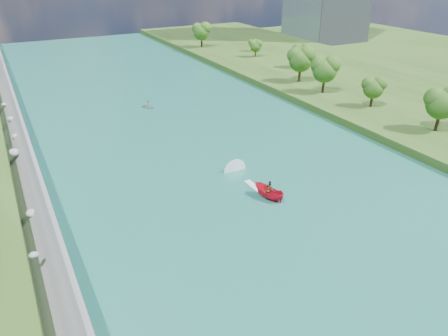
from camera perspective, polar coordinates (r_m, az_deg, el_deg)
ground at (r=51.62m, az=8.56°, el=-7.44°), size 260.00×260.00×0.00m
river_water at (r=66.50m, az=-1.47°, el=1.00°), size 55.00×240.00×0.10m
berm_east at (r=97.27m, az=25.85°, el=7.07°), size 44.00×240.00×1.50m
riprap_bank at (r=58.85m, az=-23.95°, el=-3.09°), size 4.64×236.00×4.31m
trees_east at (r=84.20m, az=25.25°, el=8.47°), size 17.97×143.86×10.97m
motorboat at (r=57.05m, az=5.20°, el=-2.71°), size 3.60×19.20×2.13m
raft at (r=91.13m, az=-9.86°, el=7.97°), size 3.16×3.38×1.50m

